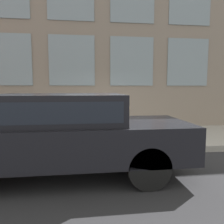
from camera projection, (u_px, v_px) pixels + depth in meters
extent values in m
plane|color=#2D2D30|center=(113.00, 156.00, 5.78)|extent=(80.00, 80.00, 0.00)
cube|color=#B2ADA3|center=(107.00, 139.00, 7.33)|extent=(3.16, 60.00, 0.18)
cube|color=gray|center=(102.00, 26.00, 8.58)|extent=(0.30, 40.00, 8.46)
cube|color=#8C9EA8|center=(188.00, 62.00, 9.01)|extent=(0.03, 1.75, 1.92)
cube|color=#8C9EA8|center=(132.00, 61.00, 8.71)|extent=(0.03, 1.75, 1.92)
cube|color=#8C9EA8|center=(72.00, 61.00, 8.41)|extent=(0.03, 1.75, 1.92)
cube|color=#8C9EA8|center=(8.00, 59.00, 8.11)|extent=(0.03, 1.75, 1.92)
cube|color=#8C9EA8|center=(190.00, 0.00, 8.74)|extent=(0.03, 1.75, 1.92)
cylinder|color=gray|center=(97.00, 145.00, 6.20)|extent=(0.36, 0.36, 0.04)
cylinder|color=gray|center=(97.00, 134.00, 6.16)|extent=(0.27, 0.27, 0.63)
sphere|color=slate|center=(97.00, 123.00, 6.13)|extent=(0.28, 0.28, 0.28)
cylinder|color=black|center=(97.00, 120.00, 6.12)|extent=(0.09, 0.09, 0.11)
cylinder|color=gray|center=(103.00, 132.00, 6.18)|extent=(0.09, 0.10, 0.09)
cylinder|color=gray|center=(90.00, 132.00, 6.13)|extent=(0.09, 0.10, 0.09)
cylinder|color=#232328|center=(127.00, 135.00, 6.28)|extent=(0.08, 0.08, 0.55)
cylinder|color=#232328|center=(126.00, 134.00, 6.39)|extent=(0.08, 0.08, 0.55)
cube|color=yellow|center=(127.00, 118.00, 6.28)|extent=(0.15, 0.10, 0.41)
cylinder|color=yellow|center=(128.00, 118.00, 6.18)|extent=(0.06, 0.06, 0.39)
cylinder|color=yellow|center=(126.00, 117.00, 6.39)|extent=(0.06, 0.06, 0.39)
sphere|color=tan|center=(127.00, 108.00, 6.25)|extent=(0.18, 0.18, 0.18)
cylinder|color=black|center=(149.00, 168.00, 3.87)|extent=(0.24, 0.78, 0.78)
cylinder|color=black|center=(130.00, 145.00, 5.41)|extent=(0.24, 0.78, 0.78)
cube|color=black|center=(60.00, 140.00, 4.39)|extent=(1.81, 5.19, 0.72)
cube|color=black|center=(60.00, 109.00, 4.32)|extent=(1.59, 2.49, 0.57)
cube|color=#1E232D|center=(60.00, 109.00, 4.32)|extent=(1.60, 2.29, 0.37)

